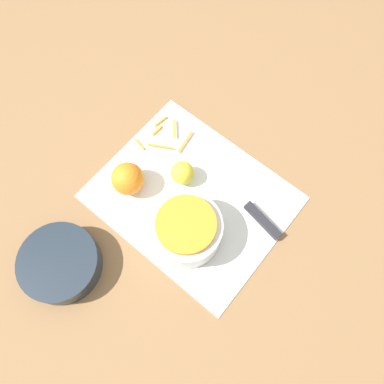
% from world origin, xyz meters
% --- Properties ---
extents(ground_plane, '(4.00, 4.00, 0.00)m').
position_xyz_m(ground_plane, '(0.00, 0.00, 0.00)').
color(ground_plane, olive).
extents(cutting_board, '(0.46, 0.37, 0.01)m').
position_xyz_m(cutting_board, '(0.00, 0.00, 0.00)').
color(cutting_board, silver).
rests_on(cutting_board, ground_plane).
extents(bowl_speckled, '(0.17, 0.17, 0.09)m').
position_xyz_m(bowl_speckled, '(-0.05, 0.08, 0.05)').
color(bowl_speckled, silver).
rests_on(bowl_speckled, cutting_board).
extents(bowl_dark, '(0.18, 0.18, 0.06)m').
position_xyz_m(bowl_dark, '(0.12, 0.32, 0.03)').
color(bowl_dark, '#1E2833').
rests_on(bowl_dark, ground_plane).
extents(knife, '(0.27, 0.07, 0.02)m').
position_xyz_m(knife, '(-0.14, -0.06, 0.01)').
color(knife, '#232328').
rests_on(knife, cutting_board).
extents(orange_left, '(0.08, 0.08, 0.08)m').
position_xyz_m(orange_left, '(0.14, 0.08, 0.05)').
color(orange_left, orange).
rests_on(orange_left, cutting_board).
extents(lemon, '(0.06, 0.06, 0.06)m').
position_xyz_m(lemon, '(0.05, -0.02, 0.04)').
color(lemon, yellow).
rests_on(lemon, cutting_board).
extents(peel_pile, '(0.12, 0.12, 0.01)m').
position_xyz_m(peel_pile, '(0.16, -0.09, 0.01)').
color(peel_pile, orange).
rests_on(peel_pile, cutting_board).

